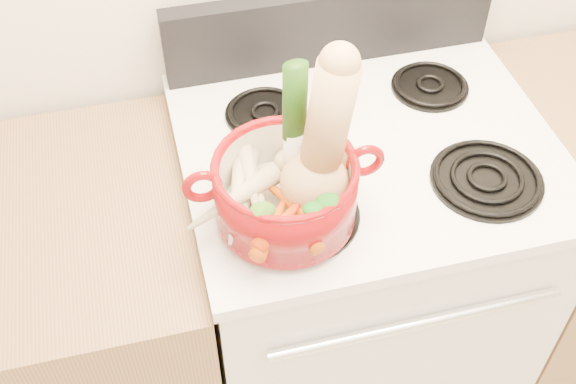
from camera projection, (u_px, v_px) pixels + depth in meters
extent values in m
cube|color=silver|center=(353.00, 282.00, 1.86)|extent=(0.76, 0.65, 0.92)
cube|color=white|center=(369.00, 149.00, 1.51)|extent=(0.78, 0.67, 0.03)
cube|color=black|center=(330.00, 26.00, 1.63)|extent=(0.76, 0.05, 0.18)
cylinder|color=silver|center=(418.00, 324.00, 1.40)|extent=(0.60, 0.02, 0.02)
cylinder|color=black|center=(301.00, 214.00, 1.36)|extent=(0.22, 0.22, 0.02)
cylinder|color=black|center=(487.00, 178.00, 1.42)|extent=(0.22, 0.22, 0.02)
cylinder|color=black|center=(265.00, 112.00, 1.55)|extent=(0.17, 0.17, 0.02)
cylinder|color=black|center=(430.00, 85.00, 1.62)|extent=(0.17, 0.17, 0.02)
cylinder|color=maroon|center=(285.00, 190.00, 1.30)|extent=(0.27, 0.27, 0.13)
torus|color=maroon|center=(202.00, 187.00, 1.24)|extent=(0.07, 0.02, 0.07)
torus|color=maroon|center=(365.00, 161.00, 1.29)|extent=(0.07, 0.02, 0.07)
cylinder|color=silver|center=(295.00, 126.00, 1.26)|extent=(0.05, 0.06, 0.29)
ellipsoid|color=tan|center=(298.00, 162.00, 1.36)|extent=(0.10, 0.08, 0.05)
cone|color=beige|center=(245.00, 189.00, 1.32)|extent=(0.11, 0.23, 0.06)
cone|color=beige|center=(236.00, 200.00, 1.29)|extent=(0.09, 0.18, 0.05)
cone|color=beige|center=(253.00, 180.00, 1.32)|extent=(0.05, 0.20, 0.06)
cone|color=beige|center=(233.00, 198.00, 1.28)|extent=(0.20, 0.11, 0.06)
cone|color=beige|center=(250.00, 177.00, 1.31)|extent=(0.05, 0.20, 0.06)
cone|color=#B85309|center=(299.00, 221.00, 1.27)|extent=(0.06, 0.15, 0.04)
cone|color=#DB490A|center=(273.00, 225.00, 1.26)|extent=(0.11, 0.14, 0.04)
cone|color=#BF5409|center=(291.00, 204.00, 1.29)|extent=(0.12, 0.17, 0.05)
cone|color=#DD410B|center=(283.00, 222.00, 1.25)|extent=(0.13, 0.11, 0.04)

